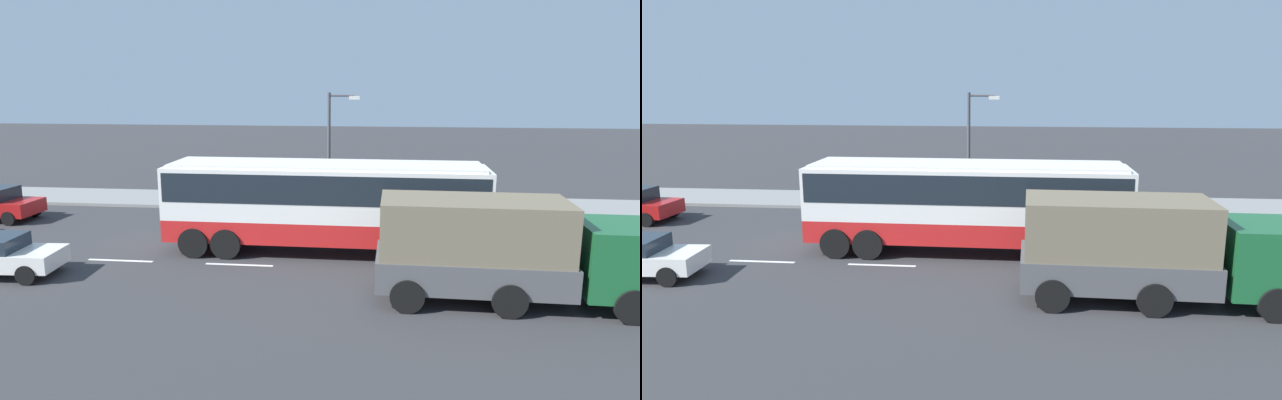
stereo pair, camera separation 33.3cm
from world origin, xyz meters
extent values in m
plane|color=#333335|center=(0.00, 0.00, 0.00)|extent=(120.00, 120.00, 0.00)
cube|color=gray|center=(0.00, 8.10, 0.07)|extent=(80.00, 4.00, 0.15)
cube|color=white|center=(-5.33, -2.44, 0.00)|extent=(2.40, 0.16, 0.01)
cube|color=white|center=(-0.99, -2.44, 0.00)|extent=(2.40, 0.16, 0.01)
cube|color=white|center=(5.61, -2.44, 0.00)|extent=(2.40, 0.16, 0.01)
cube|color=red|center=(1.84, -0.56, 0.95)|extent=(11.73, 2.65, 0.81)
cube|color=white|center=(1.84, -0.56, 2.30)|extent=(11.73, 2.65, 1.89)
cube|color=black|center=(1.84, -0.56, 2.58)|extent=(11.50, 2.68, 1.04)
cube|color=black|center=(7.64, -0.60, 2.40)|extent=(0.13, 2.37, 1.51)
cube|color=white|center=(1.84, -0.56, 3.31)|extent=(11.26, 2.49, 0.12)
cylinder|color=black|center=(6.10, 0.65, 0.55)|extent=(1.10, 0.31, 1.10)
cylinder|color=black|center=(6.09, -1.83, 0.55)|extent=(1.10, 0.31, 1.10)
cylinder|color=black|center=(-1.61, 0.70, 0.55)|extent=(1.10, 0.31, 1.10)
cylinder|color=black|center=(-1.63, -1.78, 0.55)|extent=(1.10, 0.31, 1.10)
cylinder|color=black|center=(-2.81, 0.71, 0.55)|extent=(1.10, 0.31, 1.10)
cylinder|color=black|center=(-2.83, -1.77, 0.55)|extent=(1.10, 0.31, 1.10)
cube|color=#19592D|center=(10.48, -4.97, 1.45)|extent=(2.07, 2.51, 1.94)
cube|color=#4C4C4F|center=(6.54, -4.89, 0.93)|extent=(5.50, 2.57, 0.90)
cube|color=#6B604C|center=(6.54, -4.89, 2.20)|extent=(5.28, 2.47, 1.63)
cylinder|color=black|center=(10.61, -3.78, 0.48)|extent=(0.97, 0.30, 0.96)
cylinder|color=black|center=(10.56, -6.15, 0.48)|extent=(0.97, 0.30, 0.96)
cylinder|color=black|center=(7.47, -3.72, 0.48)|extent=(0.97, 0.30, 0.96)
cylinder|color=black|center=(7.43, -6.09, 0.48)|extent=(0.97, 0.30, 0.96)
cylinder|color=black|center=(4.73, -3.67, 0.48)|extent=(0.97, 0.30, 0.96)
cylinder|color=black|center=(4.69, -6.04, 0.48)|extent=(0.97, 0.30, 0.96)
cylinder|color=black|center=(-7.23, -3.54, 0.32)|extent=(0.65, 0.23, 0.64)
cylinder|color=black|center=(-7.14, -5.16, 0.32)|extent=(0.65, 0.23, 0.64)
cylinder|color=black|center=(-12.44, 3.68, 0.32)|extent=(0.65, 0.23, 0.64)
cylinder|color=black|center=(-12.52, 1.86, 0.32)|extent=(0.65, 0.23, 0.64)
cylinder|color=brown|center=(4.98, 8.34, 0.56)|extent=(0.14, 0.14, 0.83)
cylinder|color=brown|center=(4.87, 8.46, 0.56)|extent=(0.14, 0.14, 0.83)
cylinder|color=gold|center=(4.92, 8.40, 1.29)|extent=(0.32, 0.32, 0.62)
sphere|color=brown|center=(4.92, 8.40, 1.71)|extent=(0.22, 0.22, 0.22)
cylinder|color=#47474C|center=(1.30, 6.36, 2.96)|extent=(0.16, 0.16, 5.61)
cylinder|color=#47474C|center=(1.90, 6.36, 5.61)|extent=(1.21, 0.10, 0.10)
cube|color=silver|center=(2.51, 6.36, 5.51)|extent=(0.50, 0.24, 0.16)
camera|label=1|loc=(3.98, -21.25, 6.31)|focal=32.38mm
camera|label=2|loc=(3.65, -21.29, 6.31)|focal=32.38mm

